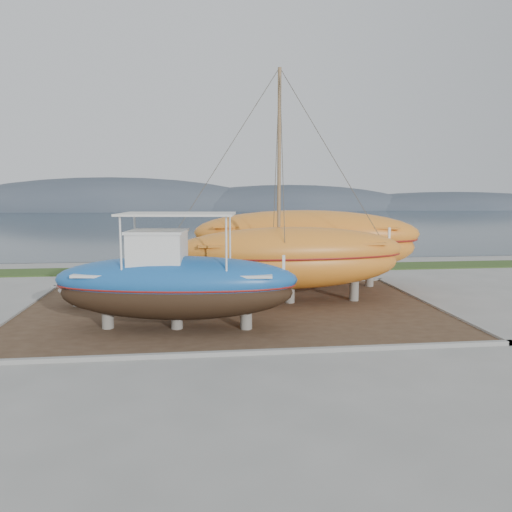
{
  "coord_description": "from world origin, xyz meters",
  "views": [
    {
      "loc": [
        -1.47,
        -17.46,
        5.22
      ],
      "look_at": [
        1.08,
        4.0,
        2.4
      ],
      "focal_mm": 35.0,
      "sensor_mm": 36.0,
      "label": 1
    }
  ],
  "objects": [
    {
      "name": "ground",
      "position": [
        0.0,
        0.0,
        0.0
      ],
      "size": [
        140.0,
        140.0,
        0.0
      ],
      "primitive_type": "plane",
      "color": "gray",
      "rests_on": "ground"
    },
    {
      "name": "dirt_patch",
      "position": [
        0.0,
        4.0,
        0.03
      ],
      "size": [
        18.0,
        12.0,
        0.06
      ],
      "primitive_type": "cube",
      "color": "#422D1E",
      "rests_on": "ground"
    },
    {
      "name": "curb_frame",
      "position": [
        0.0,
        4.0,
        0.07
      ],
      "size": [
        18.6,
        12.6,
        0.15
      ],
      "primitive_type": null,
      "color": "gray",
      "rests_on": "ground"
    },
    {
      "name": "grass_strip",
      "position": [
        0.0,
        15.5,
        0.04
      ],
      "size": [
        44.0,
        3.0,
        0.08
      ],
      "primitive_type": "cube",
      "color": "#284219",
      "rests_on": "ground"
    },
    {
      "name": "sea",
      "position": [
        0.0,
        70.0,
        0.0
      ],
      "size": [
        260.0,
        100.0,
        0.04
      ],
      "primitive_type": null,
      "color": "#1B2B37",
      "rests_on": "ground"
    },
    {
      "name": "mountain_ridge",
      "position": [
        0.0,
        125.0,
        0.0
      ],
      "size": [
        200.0,
        36.0,
        20.0
      ],
      "primitive_type": null,
      "color": "#333D49",
      "rests_on": "ground"
    },
    {
      "name": "blue_caique",
      "position": [
        -2.27,
        1.09,
        2.24
      ],
      "size": [
        9.38,
        4.02,
        4.37
      ],
      "primitive_type": null,
      "rotation": [
        0.0,
        0.0,
        -0.13
      ],
      "color": "#1A59A6",
      "rests_on": "dirt_patch"
    },
    {
      "name": "white_dinghy",
      "position": [
        -5.57,
        5.24,
        0.74
      ],
      "size": [
        4.69,
        2.23,
        1.36
      ],
      "primitive_type": null,
      "rotation": [
        0.0,
        0.0,
        -0.12
      ],
      "color": "silver",
      "rests_on": "dirt_patch"
    },
    {
      "name": "orange_sailboat",
      "position": [
        2.78,
        4.95,
        5.32
      ],
      "size": [
        10.83,
        3.43,
        10.53
      ],
      "primitive_type": null,
      "rotation": [
        0.0,
        0.0,
        0.02
      ],
      "color": "orange",
      "rests_on": "dirt_patch"
    },
    {
      "name": "orange_bare_hull",
      "position": [
        4.36,
        9.09,
        2.07
      ],
      "size": [
        12.74,
        6.08,
        4.01
      ],
      "primitive_type": null,
      "rotation": [
        0.0,
        0.0,
        -0.2
      ],
      "color": "orange",
      "rests_on": "dirt_patch"
    }
  ]
}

